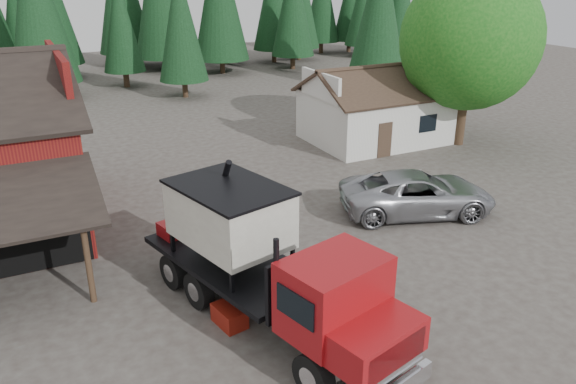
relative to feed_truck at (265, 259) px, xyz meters
name	(u,v)px	position (x,y,z in m)	size (l,w,h in m)	color
ground	(277,291)	(1.00, 1.33, -2.13)	(120.00, 120.00, 0.00)	#413833
farmhouse	(377,114)	(14.00, 14.33, -0.46)	(8.60, 6.42, 4.65)	silver
deciduous_tree	(470,45)	(18.01, 11.30, 3.78)	(8.00, 8.00, 10.20)	#382619
conifer_backdrop	(88,79)	(1.00, 43.33, -2.13)	(76.00, 16.00, 16.00)	black
near_pine_b	(181,23)	(7.00, 31.33, 3.76)	(3.96, 3.96, 10.40)	#382619
near_pine_c	(380,6)	(23.00, 27.33, 4.77)	(4.84, 4.84, 12.40)	#382619
near_pine_d	(36,3)	(-3.00, 35.33, 5.27)	(5.28, 5.28, 13.40)	#382619
feed_truck	(265,259)	(0.00, 0.00, 0.00)	(5.10, 10.42, 4.55)	black
silver_car	(417,193)	(9.22, 4.33, -1.20)	(3.07, 6.66, 1.85)	#A9ABB1
equip_box	(229,316)	(-1.10, 0.27, -1.83)	(0.70, 1.10, 0.60)	maroon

